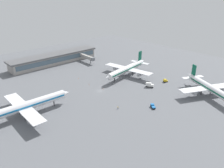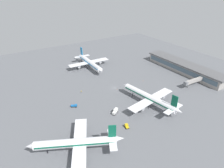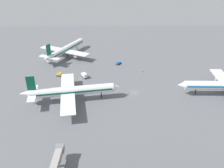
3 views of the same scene
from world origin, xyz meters
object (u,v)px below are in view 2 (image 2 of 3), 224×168
at_px(catering_truck, 115,111).
at_px(safety_cone_far_side, 143,80).
at_px(airplane_distant, 77,143).
at_px(ground_crew_worker, 81,91).
at_px(safety_cone_mid_apron, 128,84).
at_px(baggage_tug, 127,126).
at_px(pushback_tractor, 74,106).
at_px(airplane_at_gate, 150,98).
at_px(airplane_taxiing, 90,62).
at_px(safety_cone_near_gate, 117,89).

relative_size(catering_truck, safety_cone_far_side, 9.66).
xyz_separation_m(airplane_distant, ground_crew_worker, (56.92, -28.63, -4.88)).
bearing_deg(safety_cone_mid_apron, airplane_distant, 124.45).
xyz_separation_m(airplane_distant, catering_truck, (17.65, -36.18, -4.04)).
height_order(baggage_tug, ground_crew_worker, baggage_tug).
xyz_separation_m(pushback_tractor, safety_cone_mid_apron, (7.13, -53.85, -0.67)).
height_order(airplane_at_gate, airplane_taxiing, airplane_taxiing).
height_order(airplane_distant, ground_crew_worker, airplane_distant).
relative_size(pushback_tractor, safety_cone_near_gate, 7.84).
height_order(airplane_taxiing, pushback_tractor, airplane_taxiing).
bearing_deg(airplane_taxiing, safety_cone_far_side, 28.34).
xyz_separation_m(airplane_taxiing, baggage_tug, (-98.57, 24.36, -4.89)).
distance_m(baggage_tug, ground_crew_worker, 56.00).
bearing_deg(baggage_tug, airplane_distant, 105.55).
height_order(airplane_distant, safety_cone_far_side, airplane_distant).
bearing_deg(airplane_at_gate, ground_crew_worker, 29.20).
distance_m(airplane_taxiing, safety_cone_near_gate, 55.18).
xyz_separation_m(airplane_taxiing, pushback_tractor, (-59.36, 42.85, -5.08)).
xyz_separation_m(airplane_at_gate, safety_cone_mid_apron, (34.33, -5.94, -5.68)).
bearing_deg(airplane_distant, safety_cone_far_side, -125.20).
bearing_deg(airplane_distant, pushback_tractor, -84.39).
relative_size(baggage_tug, ground_crew_worker, 2.13).
distance_m(airplane_at_gate, catering_truck, 27.83).
bearing_deg(safety_cone_near_gate, airplane_distant, 128.64).
xyz_separation_m(baggage_tug, ground_crew_worker, (55.75, 5.26, -0.31)).
bearing_deg(baggage_tug, airplane_at_gate, -54.24).
bearing_deg(airplane_at_gate, safety_cone_near_gate, 3.47).
relative_size(airplane_distant, safety_cone_near_gate, 80.22).
xyz_separation_m(catering_truck, safety_cone_near_gate, (27.25, -19.99, -1.40)).
relative_size(catering_truck, safety_cone_mid_apron, 9.66).
xyz_separation_m(airplane_taxiing, ground_crew_worker, (-42.82, 29.61, -5.20)).
bearing_deg(airplane_distant, ground_crew_worker, -90.22).
relative_size(safety_cone_mid_apron, safety_cone_far_side, 1.00).
distance_m(airplane_taxiing, baggage_tug, 101.65).
bearing_deg(safety_cone_near_gate, safety_cone_far_side, -87.87).
bearing_deg(airplane_distant, catering_truck, -127.50).
bearing_deg(safety_cone_near_gate, safety_cone_mid_apron, -78.75).
height_order(airplane_distant, safety_cone_mid_apron, airplane_distant).
bearing_deg(safety_cone_far_side, airplane_at_gate, 146.09).
distance_m(airplane_distant, safety_cone_near_gate, 72.12).
distance_m(airplane_taxiing, safety_cone_far_side, 60.48).
distance_m(airplane_taxiing, safety_cone_mid_apron, 53.69).
distance_m(safety_cone_mid_apron, safety_cone_far_side, 16.19).
distance_m(airplane_distant, safety_cone_mid_apron, 84.15).
height_order(airplane_distant, safety_cone_near_gate, airplane_distant).
distance_m(airplane_at_gate, safety_cone_far_side, 39.94).
bearing_deg(airplane_at_gate, safety_cone_mid_apron, -19.01).
distance_m(baggage_tug, catering_truck, 16.65).
bearing_deg(catering_truck, safety_cone_far_side, 179.67).
bearing_deg(pushback_tractor, baggage_tug, -30.19).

